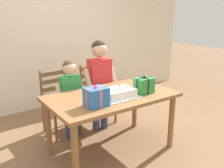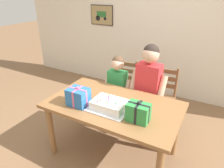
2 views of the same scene
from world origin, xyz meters
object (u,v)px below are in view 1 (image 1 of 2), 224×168
chair_left (59,101)px  chair_right (97,93)px  birthday_cake (118,93)px  gift_box_beside_cake (96,97)px  child_older (100,77)px  child_younger (71,92)px  gift_box_red_large (144,85)px  dining_table (112,102)px

chair_left → chair_right: bearing=-0.0°
birthday_cake → gift_box_beside_cake: 0.36m
child_older → child_younger: child_older is taller
gift_box_red_large → gift_box_beside_cake: 0.70m
gift_box_beside_cake → child_older: child_older is taller
dining_table → child_younger: bearing=113.4°
chair_right → child_younger: (-0.57, -0.26, 0.20)m
child_older → chair_left: bearing=153.1°
chair_right → child_younger: 0.66m
child_older → birthday_cake: bearing=-105.1°
birthday_cake → chair_left: bearing=108.7°
child_older → child_younger: bearing=179.9°
gift_box_beside_cake → child_older: (0.54, 0.79, -0.04)m
birthday_cake → gift_box_red_large: (0.35, -0.05, 0.05)m
dining_table → child_older: (0.20, 0.59, 0.16)m
dining_table → chair_right: (0.31, 0.85, -0.18)m
chair_left → child_older: 0.68m
dining_table → birthday_cake: bearing=-84.0°
gift_box_beside_cake → chair_left: 1.12m
birthday_cake → gift_box_red_large: size_ratio=1.94×
chair_right → child_younger: size_ratio=0.84×
birthday_cake → child_older: child_older is taller
gift_box_red_large → gift_box_beside_cake: gift_box_beside_cake is taller
gift_box_red_large → child_younger: child_younger is taller
chair_right → dining_table: bearing=-110.0°
birthday_cake → gift_box_beside_cake: size_ratio=1.89×
birthday_cake → child_older: (0.19, 0.71, 0.01)m
child_older → gift_box_red_large: bearing=-77.9°
dining_table → child_younger: child_younger is taller
gift_box_beside_cake → chair_right: gift_box_beside_cake is taller
gift_box_red_large → birthday_cake: bearing=172.5°
gift_box_beside_cake → chair_right: size_ratio=0.25×
chair_left → child_older: child_older is taller
child_older → dining_table: bearing=-109.0°
dining_table → gift_box_red_large: size_ratio=6.66×
chair_left → gift_box_beside_cake: bearing=-91.0°
dining_table → gift_box_beside_cake: size_ratio=6.51×
gift_box_beside_cake → chair_left: (0.02, 1.06, -0.37)m
dining_table → gift_box_beside_cake: bearing=-148.7°
birthday_cake → chair_right: size_ratio=0.48×
chair_left → dining_table: bearing=-69.6°
chair_left → child_younger: child_younger is taller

